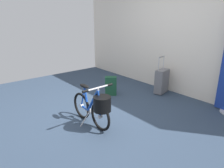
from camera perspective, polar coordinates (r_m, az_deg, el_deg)
ground_plane at (r=3.67m, az=-3.07°, el=-8.66°), size 6.07×6.07×0.00m
back_wall at (r=4.78m, az=17.48°, el=14.85°), size 6.07×0.10×2.88m
folding_bike_foreground at (r=3.19m, az=-4.72°, el=-6.16°), size 0.97×0.53×0.69m
rolling_suitcase at (r=4.73m, az=13.53°, el=0.80°), size 0.25×0.39×0.83m
backpack_on_floor at (r=4.52m, az=-0.30°, el=-0.53°), size 0.27×0.28×0.41m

